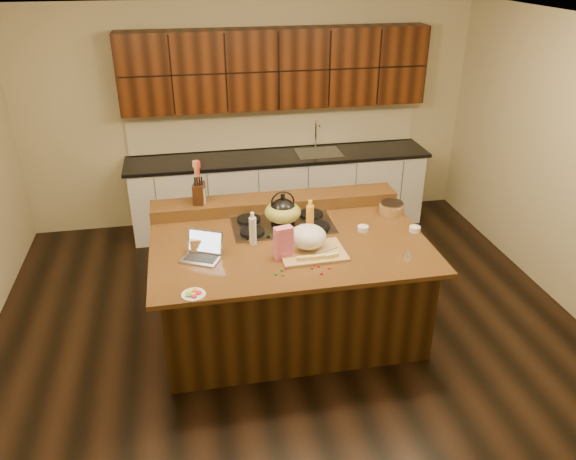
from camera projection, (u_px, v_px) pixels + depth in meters
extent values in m
cube|color=black|center=(289.00, 327.00, 5.33)|extent=(5.50, 5.00, 0.01)
cube|color=silver|center=(289.00, 25.00, 4.10)|extent=(5.50, 5.00, 0.01)
cube|color=tan|center=(250.00, 116.00, 6.91)|extent=(5.50, 0.01, 2.70)
cube|color=tan|center=(396.00, 413.00, 2.52)|extent=(5.50, 0.01, 2.70)
cube|color=black|center=(289.00, 287.00, 5.13)|extent=(2.22, 1.42, 0.88)
cube|color=black|center=(289.00, 243.00, 4.92)|extent=(2.40, 1.60, 0.04)
cube|color=black|center=(275.00, 202.00, 5.50)|extent=(2.40, 0.30, 0.12)
cube|color=gray|center=(283.00, 225.00, 5.17)|extent=(0.92, 0.52, 0.02)
cylinder|color=black|center=(249.00, 220.00, 5.22)|extent=(0.22, 0.22, 0.03)
cylinder|color=black|center=(311.00, 214.00, 5.32)|extent=(0.22, 0.22, 0.03)
cylinder|color=black|center=(252.00, 232.00, 4.99)|extent=(0.22, 0.22, 0.03)
cylinder|color=black|center=(318.00, 226.00, 5.10)|extent=(0.22, 0.22, 0.03)
cylinder|color=black|center=(283.00, 223.00, 5.16)|extent=(0.22, 0.22, 0.03)
cube|color=silver|center=(279.00, 192.00, 7.07)|extent=(3.60, 0.62, 0.90)
cube|color=black|center=(279.00, 157.00, 6.86)|extent=(3.70, 0.66, 0.04)
cube|color=gray|center=(319.00, 153.00, 6.94)|extent=(0.55, 0.42, 0.01)
cylinder|color=gray|center=(316.00, 134.00, 7.01)|extent=(0.02, 0.02, 0.36)
cube|color=black|center=(276.00, 69.00, 6.53)|extent=(3.60, 0.34, 0.90)
cube|color=tan|center=(274.00, 127.00, 7.00)|extent=(3.60, 0.03, 0.50)
ellipsoid|color=black|center=(283.00, 210.00, 5.10)|extent=(0.33, 0.33, 0.22)
ellipsoid|color=olive|center=(283.00, 212.00, 5.11)|extent=(0.34, 0.34, 0.18)
cube|color=#B7B7BC|center=(201.00, 259.00, 4.61)|extent=(0.37, 0.33, 0.01)
cube|color=black|center=(201.00, 258.00, 4.61)|extent=(0.29, 0.23, 0.00)
cube|color=#B7B7BC|center=(205.00, 241.00, 4.65)|extent=(0.30, 0.19, 0.20)
cube|color=silver|center=(205.00, 242.00, 4.65)|extent=(0.27, 0.17, 0.17)
cylinder|color=orange|center=(310.00, 220.00, 4.98)|extent=(0.08, 0.08, 0.27)
cylinder|color=silver|center=(253.00, 231.00, 4.80)|extent=(0.08, 0.08, 0.25)
cube|color=tan|center=(312.00, 252.00, 4.70)|extent=(0.56, 0.41, 0.02)
ellipsoid|color=white|center=(308.00, 237.00, 4.71)|extent=(0.32, 0.32, 0.20)
cube|color=#EDD872|center=(304.00, 258.00, 4.55)|extent=(0.12, 0.03, 0.03)
cube|color=#EDD872|center=(318.00, 257.00, 4.57)|extent=(0.12, 0.03, 0.03)
cube|color=#EDD872|center=(332.00, 255.00, 4.59)|extent=(0.12, 0.03, 0.03)
cylinder|color=gray|center=(326.00, 250.00, 4.69)|extent=(0.21, 0.09, 0.01)
cylinder|color=white|center=(363.00, 228.00, 5.07)|extent=(0.12, 0.12, 0.04)
cylinder|color=white|center=(415.00, 229.00, 5.06)|extent=(0.13, 0.13, 0.04)
cylinder|color=white|center=(397.00, 209.00, 5.46)|extent=(0.12, 0.12, 0.04)
cylinder|color=#996B3F|center=(392.00, 209.00, 5.40)|extent=(0.32, 0.32, 0.09)
cone|color=silver|center=(408.00, 253.00, 4.64)|extent=(0.11, 0.11, 0.07)
cube|color=#D7658C|center=(283.00, 243.00, 4.58)|extent=(0.16, 0.11, 0.28)
cylinder|color=white|center=(193.00, 295.00, 4.14)|extent=(0.19, 0.19, 0.01)
cube|color=#BD8A43|center=(196.00, 246.00, 4.69)|extent=(0.09, 0.07, 0.13)
cylinder|color=white|center=(199.00, 196.00, 5.31)|extent=(0.16, 0.16, 0.14)
cube|color=black|center=(199.00, 193.00, 5.30)|extent=(0.13, 0.18, 0.20)
ellipsoid|color=red|center=(312.00, 268.00, 4.48)|extent=(0.02, 0.02, 0.02)
ellipsoid|color=#198C26|center=(282.00, 270.00, 4.45)|extent=(0.02, 0.02, 0.02)
ellipsoid|color=red|center=(286.00, 268.00, 4.47)|extent=(0.02, 0.02, 0.02)
ellipsoid|color=#198C26|center=(283.00, 275.00, 4.38)|extent=(0.02, 0.02, 0.02)
ellipsoid|color=red|center=(321.00, 260.00, 4.59)|extent=(0.02, 0.02, 0.02)
ellipsoid|color=#198C26|center=(289.00, 263.00, 4.55)|extent=(0.02, 0.02, 0.02)
ellipsoid|color=red|center=(329.00, 268.00, 4.47)|extent=(0.02, 0.02, 0.02)
ellipsoid|color=#198C26|center=(321.00, 263.00, 4.55)|extent=(0.02, 0.02, 0.02)
ellipsoid|color=red|center=(319.00, 266.00, 4.50)|extent=(0.02, 0.02, 0.02)
ellipsoid|color=#198C26|center=(276.00, 274.00, 4.39)|extent=(0.02, 0.02, 0.02)
ellipsoid|color=red|center=(321.00, 274.00, 4.40)|extent=(0.02, 0.02, 0.02)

